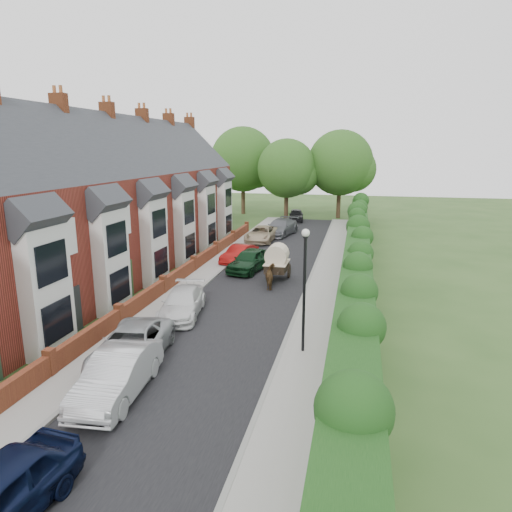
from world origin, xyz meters
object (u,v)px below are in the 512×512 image
Objects in this scene: car_silver_a at (117,375)px; car_black at (296,215)px; car_white at (182,303)px; horse_cart at (277,260)px; car_green at (250,260)px; car_beige at (262,234)px; lamppost at (305,276)px; car_grey at (280,227)px; horse at (272,277)px; car_red at (239,254)px; car_silver_b at (131,346)px.

car_silver_a is 1.15× the size of car_black.
car_black reaches higher than car_white.
horse_cart is (3.49, 7.24, 0.68)m from car_white.
car_white is 1.01× the size of car_green.
car_beige is 1.53× the size of horse_cart.
horse_cart is at bearing -71.41° from car_beige.
lamppost is 1.59× the size of horse_cart.
car_beige is at bearing -102.30° from car_black.
car_white is at bearing -98.40° from car_black.
car_black is at bearing 84.17° from car_silver_a.
car_grey is at bearing -97.53° from car_black.
horse_cart reaches higher than car_beige.
car_green is 2.71× the size of horse.
horse is (3.49, 5.46, 0.04)m from car_white.
horse_cart reaches higher than car_red.
horse_cart is at bearing -69.38° from car_grey.
car_silver_a is 16.64m from car_green.
car_silver_a is 30.02m from car_grey.
car_white is (0.00, 5.28, -0.05)m from car_silver_b.
car_silver_b reaches higher than horse.
car_red is at bearing -74.17° from horse.
car_silver_a is at bearing -74.13° from car_red.
horse_cart reaches higher than car_grey.
car_beige is 14.02m from horse.
car_red is 0.95× the size of car_black.
lamppost reaches higher than horse_cart.
car_red is at bearing 132.51° from car_green.
horse is at bearing -91.25° from car_black.
horse is at bearing 63.93° from car_silver_b.
car_silver_b is 1.13× the size of car_green.
car_green is 10.12m from car_beige.
car_grey is at bearing 102.44° from car_green.
car_green is 2.87m from horse_cart.
horse_cart is (2.19, -1.77, 0.57)m from car_green.
car_grey is 1.65× the size of horse_cart.
car_silver_a is 15.13m from horse_cart.
car_beige is at bearing 86.70° from car_silver_a.
lamppost is at bearing -87.60° from car_black.
car_white is 1.12× the size of car_black.
lamppost reaches higher than car_grey.
lamppost is at bearing -74.17° from horse_cart.
lamppost reaches higher than car_white.
horse_cart is at bearing -27.17° from car_green.
car_green is 13.39m from car_grey.
car_green is at bearing 76.75° from car_silver_b.
car_beige reaches higher than car_white.
car_black is at bearing 78.00° from car_white.
car_green is at bearing -77.51° from car_grey.
car_green is (1.30, 9.01, 0.11)m from car_white.
car_white is 8.07m from horse_cart.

